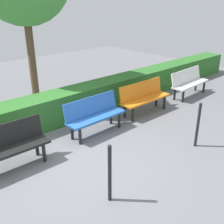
# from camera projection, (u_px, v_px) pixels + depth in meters

# --- Properties ---
(ground_plane) EXTENTS (19.37, 19.37, 0.00)m
(ground_plane) POSITION_uv_depth(u_px,v_px,m) (72.00, 158.00, 5.39)
(ground_plane) COLOR slate
(bench_white) EXTENTS (1.65, 0.54, 0.86)m
(bench_white) POSITION_uv_depth(u_px,v_px,m) (189.00, 81.00, 8.68)
(bench_white) COLOR white
(bench_white) RESTS_ON ground_plane
(bench_orange) EXTENTS (1.62, 0.48, 0.86)m
(bench_orange) POSITION_uv_depth(u_px,v_px,m) (144.00, 96.00, 7.38)
(bench_orange) COLOR orange
(bench_orange) RESTS_ON ground_plane
(bench_blue) EXTENTS (1.51, 0.49, 0.86)m
(bench_blue) POSITION_uv_depth(u_px,v_px,m) (94.00, 114.00, 6.26)
(bench_blue) COLOR blue
(bench_blue) RESTS_ON ground_plane
(bench_black) EXTENTS (1.46, 0.49, 0.86)m
(bench_black) POSITION_uv_depth(u_px,v_px,m) (8.00, 145.00, 4.92)
(bench_black) COLOR black
(bench_black) RESTS_ON ground_plane
(hedge_row) EXTENTS (15.37, 0.71, 0.78)m
(hedge_row) POSITION_uv_depth(u_px,v_px,m) (63.00, 106.00, 6.95)
(hedge_row) COLOR #2D6B28
(hedge_row) RESTS_ON ground_plane
(railing_post_mid) EXTENTS (0.06, 0.06, 1.00)m
(railing_post_mid) POSITION_uv_depth(u_px,v_px,m) (198.00, 125.00, 5.65)
(railing_post_mid) COLOR black
(railing_post_mid) RESTS_ON ground_plane
(railing_post_far) EXTENTS (0.06, 0.06, 1.00)m
(railing_post_far) POSITION_uv_depth(u_px,v_px,m) (110.00, 174.00, 4.09)
(railing_post_far) COLOR black
(railing_post_far) RESTS_ON ground_plane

